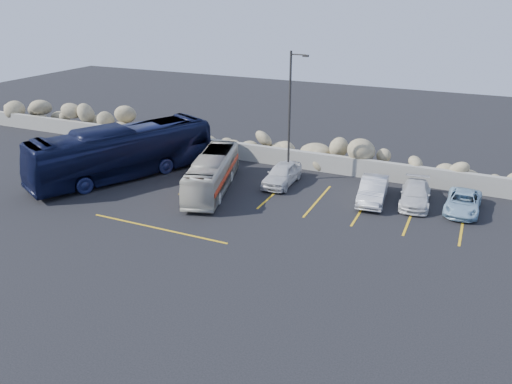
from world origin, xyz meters
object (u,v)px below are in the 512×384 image
at_px(tour_coach, 123,152).
at_px(car_b, 373,190).
at_px(car_c, 415,194).
at_px(vintage_bus, 212,173).
at_px(lamppost, 290,114).
at_px(car_a, 282,174).
at_px(car_d, 463,202).

xyz_separation_m(tour_coach, car_b, (15.54, 2.59, -1.00)).
bearing_deg(car_b, car_c, 8.41).
xyz_separation_m(vintage_bus, car_c, (11.45, 2.86, -0.52)).
relative_size(lamppost, tour_coach, 0.67).
relative_size(car_a, car_c, 0.99).
bearing_deg(car_b, car_a, 171.22).
bearing_deg(tour_coach, car_c, 35.94).
bearing_deg(car_c, car_d, -4.20).
xyz_separation_m(car_a, car_b, (5.72, -0.34, 0.01)).
bearing_deg(lamppost, vintage_bus, -135.57).
height_order(lamppost, car_c, lamppost).
height_order(tour_coach, car_b, tour_coach).
bearing_deg(car_d, tour_coach, -169.32).
bearing_deg(car_a, car_d, 1.05).
bearing_deg(vintage_bus, tour_coach, 166.21).
bearing_deg(car_c, lamppost, 170.36).
bearing_deg(car_d, car_b, -171.19).
height_order(car_b, car_d, car_b).
bearing_deg(tour_coach, car_a, 42.53).
distance_m(car_c, car_d, 2.52).
distance_m(lamppost, car_c, 8.73).
bearing_deg(lamppost, tour_coach, -159.13).
height_order(tour_coach, car_a, tour_coach).
relative_size(lamppost, car_d, 2.11).
height_order(vintage_bus, car_c, vintage_bus).
relative_size(vintage_bus, car_b, 1.92).
bearing_deg(car_a, lamppost, 81.89).
bearing_deg(lamppost, car_c, -4.69).
relative_size(car_a, car_d, 1.02).
xyz_separation_m(car_a, car_c, (7.99, 0.22, -0.09)).
height_order(lamppost, vintage_bus, lamppost).
relative_size(tour_coach, car_a, 3.09).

